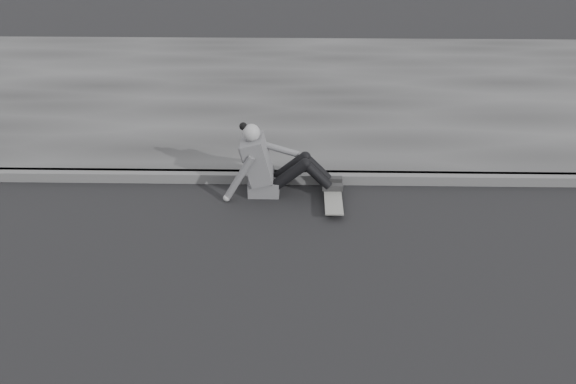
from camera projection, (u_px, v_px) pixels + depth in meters
name	position (u px, v px, depth m)	size (l,w,h in m)	color
curb	(531.00, 180.00, 7.71)	(24.00, 0.16, 0.12)	#515151
sidewalk	(473.00, 93.00, 10.35)	(24.00, 6.00, 0.12)	#363636
skateboard	(333.00, 198.00, 7.29)	(0.20, 0.78, 0.09)	#9D9E98
seated_woman	(269.00, 165.00, 7.38)	(1.38, 0.46, 0.88)	#555558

